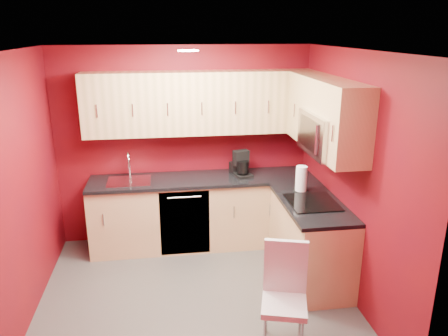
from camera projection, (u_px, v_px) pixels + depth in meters
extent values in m
plane|color=#44423F|center=(196.00, 297.00, 4.57)|extent=(3.20, 3.20, 0.00)
plane|color=white|center=(190.00, 50.00, 3.80)|extent=(3.20, 3.20, 0.00)
plane|color=maroon|center=(184.00, 146.00, 5.60)|extent=(3.20, 0.00, 3.20)
plane|color=maroon|center=(212.00, 265.00, 2.77)|extent=(3.20, 0.00, 3.20)
plane|color=maroon|center=(18.00, 194.00, 3.97)|extent=(0.00, 3.00, 3.00)
plane|color=maroon|center=(351.00, 177.00, 4.40)|extent=(0.00, 3.00, 3.00)
cube|color=#E2BA81|center=(203.00, 212.00, 5.59)|extent=(2.80, 0.60, 0.87)
cube|color=#E2BA81|center=(310.00, 241.00, 4.85)|extent=(0.60, 1.30, 0.87)
cube|color=black|center=(203.00, 179.00, 5.44)|extent=(2.80, 0.63, 0.04)
cube|color=black|center=(312.00, 203.00, 4.69)|extent=(0.63, 1.27, 0.04)
cube|color=tan|center=(200.00, 103.00, 5.29)|extent=(2.80, 0.35, 0.75)
cube|color=tan|center=(310.00, 107.00, 5.02)|extent=(0.35, 0.57, 0.75)
cube|color=tan|center=(352.00, 128.00, 3.93)|extent=(0.35, 0.22, 0.75)
cube|color=tan|center=(333.00, 97.00, 4.33)|extent=(0.35, 0.76, 0.33)
cube|color=silver|center=(328.00, 134.00, 4.44)|extent=(0.40, 0.76, 0.42)
cube|color=black|center=(310.00, 134.00, 4.41)|extent=(0.02, 0.62, 0.33)
cylinder|color=silver|center=(316.00, 140.00, 4.20)|extent=(0.02, 0.02, 0.29)
cube|color=black|center=(312.00, 202.00, 4.65)|extent=(0.50, 0.55, 0.01)
cube|color=silver|center=(129.00, 182.00, 5.31)|extent=(0.52, 0.42, 0.02)
cylinder|color=silver|center=(129.00, 166.00, 5.45)|extent=(0.02, 0.02, 0.26)
torus|color=silver|center=(128.00, 158.00, 5.35)|extent=(0.02, 0.16, 0.16)
cylinder|color=silver|center=(128.00, 164.00, 5.30)|extent=(0.02, 0.02, 0.12)
cube|color=black|center=(185.00, 223.00, 5.29)|extent=(0.60, 0.02, 0.82)
cylinder|color=white|center=(188.00, 51.00, 4.09)|extent=(0.20, 0.20, 0.01)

